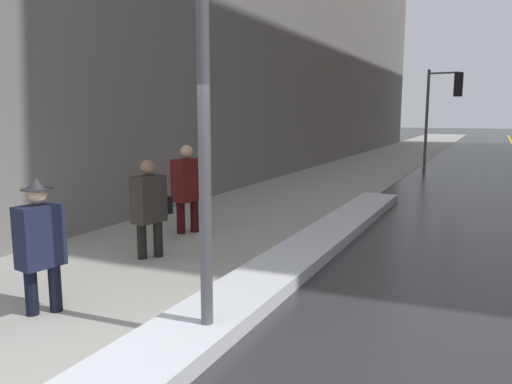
{
  "coord_description": "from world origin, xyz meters",
  "views": [
    {
      "loc": [
        2.85,
        -2.79,
        2.24
      ],
      "look_at": [
        -0.4,
        4.0,
        1.05
      ],
      "focal_mm": 35.0,
      "sensor_mm": 36.0,
      "label": 1
    }
  ],
  "objects_px": {
    "lamp_post": "(202,17)",
    "traffic_light_near": "(446,98)",
    "pedestrian_trailing": "(150,204)",
    "pedestrian_nearside": "(187,185)",
    "pedestrian_in_fedora": "(40,241)"
  },
  "relations": [
    {
      "from": "pedestrian_trailing",
      "to": "pedestrian_nearside",
      "type": "bearing_deg",
      "value": -156.27
    },
    {
      "from": "pedestrian_trailing",
      "to": "pedestrian_nearside",
      "type": "height_order",
      "value": "pedestrian_nearside"
    },
    {
      "from": "traffic_light_near",
      "to": "pedestrian_nearside",
      "type": "distance_m",
      "value": 13.56
    },
    {
      "from": "lamp_post",
      "to": "pedestrian_in_fedora",
      "type": "distance_m",
      "value": 3.01
    },
    {
      "from": "pedestrian_nearside",
      "to": "traffic_light_near",
      "type": "bearing_deg",
      "value": 176.25
    },
    {
      "from": "traffic_light_near",
      "to": "pedestrian_in_fedora",
      "type": "distance_m",
      "value": 17.26
    },
    {
      "from": "lamp_post",
      "to": "traffic_light_near",
      "type": "height_order",
      "value": "lamp_post"
    },
    {
      "from": "traffic_light_near",
      "to": "pedestrian_trailing",
      "type": "xyz_separation_m",
      "value": [
        -2.91,
        -14.64,
        -1.98
      ]
    },
    {
      "from": "traffic_light_near",
      "to": "pedestrian_in_fedora",
      "type": "relative_size",
      "value": 2.52
    },
    {
      "from": "lamp_post",
      "to": "pedestrian_in_fedora",
      "type": "relative_size",
      "value": 3.34
    },
    {
      "from": "traffic_light_near",
      "to": "pedestrian_nearside",
      "type": "height_order",
      "value": "traffic_light_near"
    },
    {
      "from": "pedestrian_in_fedora",
      "to": "pedestrian_nearside",
      "type": "height_order",
      "value": "pedestrian_nearside"
    },
    {
      "from": "lamp_post",
      "to": "traffic_light_near",
      "type": "relative_size",
      "value": 1.33
    },
    {
      "from": "traffic_light_near",
      "to": "pedestrian_nearside",
      "type": "bearing_deg",
      "value": -99.21
    },
    {
      "from": "lamp_post",
      "to": "traffic_light_near",
      "type": "bearing_deg",
      "value": 87.84
    }
  ]
}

